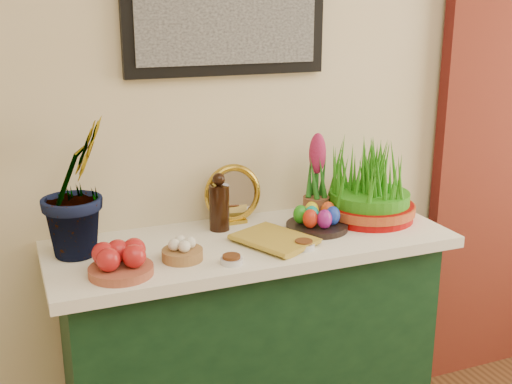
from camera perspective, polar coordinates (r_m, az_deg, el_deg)
sideboard at (r=2.45m, az=-0.45°, el=-14.30°), size 1.30×0.45×0.85m
tablecloth at (r=2.26m, az=-0.48°, el=-4.54°), size 1.40×0.55×0.04m
hyacinth_green at (r=2.10m, az=-15.83°, el=2.33°), size 0.39×0.39×0.59m
apple_bowl at (r=1.98m, az=-11.96°, el=-6.11°), size 0.24×0.24×0.10m
garlic_basket at (r=2.06m, az=-6.57°, el=-5.21°), size 0.14×0.14×0.07m
vinegar_cruet at (r=2.30m, az=-3.29°, el=-1.15°), size 0.07×0.07×0.21m
mirror at (r=2.37m, az=-2.07°, el=-0.23°), size 0.22×0.07×0.22m
book at (r=2.12m, az=-0.13°, el=-4.85°), size 0.27×0.31×0.04m
spice_dish_left at (r=2.03m, az=-2.19°, el=-6.03°), size 0.07×0.07×0.03m
spice_dish_right at (r=2.15m, az=4.27°, el=-4.71°), size 0.07×0.07×0.03m
egg_plate at (r=2.32m, az=5.44°, el=-2.50°), size 0.27×0.27×0.09m
hyacinth_pink at (r=2.42m, az=5.42°, el=1.05°), size 0.10×0.10×0.33m
wheatgrass_sabzeh at (r=2.44m, az=10.10°, el=0.45°), size 0.35×0.35×0.28m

